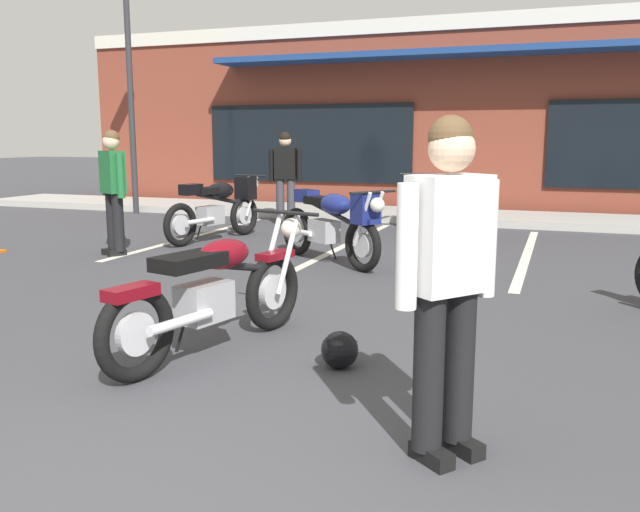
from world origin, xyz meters
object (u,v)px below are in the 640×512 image
person_near_building (448,269)px  motorcycle_black_cruiser (333,222)px  motorcycle_red_sportbike (219,206)px  person_by_back_row (285,173)px  motorcycle_foreground_classic (214,291)px  helmet_on_pavement (340,350)px  parking_lot_lamp_post (125,46)px  person_in_black_shirt (113,185)px  motorcycle_blue_standard (426,204)px

person_near_building → motorcycle_black_cruiser: bearing=115.0°
motorcycle_red_sportbike → person_near_building: 7.53m
person_near_building → person_by_back_row: bearing=117.9°
motorcycle_red_sportbike → person_near_building: (4.51, -6.01, 0.42)m
motorcycle_foreground_classic → person_near_building: 2.21m
motorcycle_foreground_classic → helmet_on_pavement: bearing=-1.7°
motorcycle_foreground_classic → parking_lot_lamp_post: (-6.07, 7.49, 2.92)m
motorcycle_black_cruiser → person_in_black_shirt: size_ratio=1.08×
motorcycle_black_cruiser → parking_lot_lamp_post: 7.52m
helmet_on_pavement → motorcycle_black_cruiser: bearing=109.7°
motorcycle_black_cruiser → person_by_back_row: (-2.06, 3.35, 0.42)m
motorcycle_black_cruiser → person_by_back_row: 3.96m
person_near_building → helmet_on_pavement: (-0.88, 1.04, -0.82)m
person_by_back_row → parking_lot_lamp_post: 4.46m
motorcycle_black_cruiser → person_near_building: person_near_building is taller
person_in_black_shirt → helmet_on_pavement: person_in_black_shirt is taller
motorcycle_foreground_classic → motorcycle_blue_standard: bearing=87.3°
motorcycle_red_sportbike → motorcycle_blue_standard: size_ratio=1.03×
motorcycle_foreground_classic → person_near_building: person_near_building is taller
motorcycle_blue_standard → helmet_on_pavement: (0.68, -6.44, -0.40)m
motorcycle_blue_standard → parking_lot_lamp_post: bearing=170.4°
motorcycle_blue_standard → parking_lot_lamp_post: (-6.38, 1.08, 2.85)m
motorcycle_black_cruiser → person_by_back_row: size_ratio=1.08×
person_by_back_row → helmet_on_pavement: 7.79m
motorcycle_red_sportbike → helmet_on_pavement: size_ratio=7.99×
motorcycle_foreground_classic → person_in_black_shirt: size_ratio=1.24×
person_near_building → parking_lot_lamp_post: (-7.94, 8.56, 2.43)m
person_in_black_shirt → parking_lot_lamp_post: size_ratio=0.32×
person_by_back_row → helmet_on_pavement: size_ratio=6.44×
motorcycle_blue_standard → motorcycle_foreground_classic: bearing=-92.7°
motorcycle_red_sportbike → motorcycle_blue_standard: bearing=26.5°
person_in_black_shirt → person_near_building: same height
motorcycle_foreground_classic → motorcycle_blue_standard: size_ratio=1.03×
helmet_on_pavement → motorcycle_red_sportbike: bearing=126.2°
person_in_black_shirt → parking_lot_lamp_post: parking_lot_lamp_post is taller
person_near_building → motorcycle_blue_standard: bearing=101.8°
motorcycle_blue_standard → helmet_on_pavement: size_ratio=7.76×
motorcycle_blue_standard → person_by_back_row: (-2.68, 0.54, 0.42)m
motorcycle_blue_standard → person_in_black_shirt: (-3.62, -3.17, 0.42)m
helmet_on_pavement → person_by_back_row: bearing=115.7°
parking_lot_lamp_post → motorcycle_blue_standard: bearing=-9.6°
person_by_back_row → parking_lot_lamp_post: size_ratio=0.32×
parking_lot_lamp_post → motorcycle_black_cruiser: bearing=-34.1°
motorcycle_blue_standard → person_in_black_shirt: 4.82m
motorcycle_red_sportbike → motorcycle_black_cruiser: bearing=-29.9°
motorcycle_foreground_classic → parking_lot_lamp_post: size_ratio=0.39×
motorcycle_black_cruiser → person_by_back_row: bearing=121.6°
motorcycle_red_sportbike → person_by_back_row: (0.27, 2.01, 0.42)m
person_in_black_shirt → person_by_back_row: size_ratio=1.00×
person_by_back_row → person_near_building: size_ratio=1.00×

